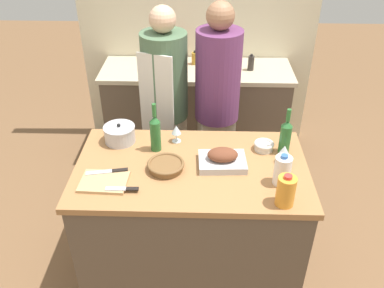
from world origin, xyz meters
name	(u,v)px	position (x,y,z in m)	size (l,w,h in m)	color
ground_plane	(191,266)	(0.00, 0.00, 0.00)	(12.00, 12.00, 0.00)	brown
kitchen_island	(191,221)	(0.00, 0.00, 0.47)	(1.44, 0.83, 0.94)	brown
back_counter	(196,112)	(0.00, 1.54, 0.46)	(1.78, 0.60, 0.92)	brown
back_wall	(198,20)	(0.00, 1.89, 1.27)	(2.28, 0.10, 2.55)	beige
roasting_pan	(222,159)	(0.19, 0.02, 0.98)	(0.30, 0.23, 0.12)	#BCBCC1
wicker_basket	(166,165)	(-0.15, -0.04, 0.96)	(0.23, 0.23, 0.05)	brown
cutting_board	(104,182)	(-0.50, -0.18, 0.94)	(0.28, 0.22, 0.02)	tan
stock_pot	(120,134)	(-0.49, 0.27, 0.99)	(0.21, 0.21, 0.14)	#B7B7BC
mixing_bowl	(264,146)	(0.47, 0.19, 0.97)	(0.13, 0.13, 0.06)	beige
juice_jug	(286,191)	(0.52, -0.33, 1.03)	(0.10, 0.10, 0.19)	orange
milk_jug	(282,170)	(0.53, -0.15, 1.03)	(0.10, 0.10, 0.20)	white
wine_bottle_green	(285,136)	(0.59, 0.17, 1.06)	(0.07, 0.07, 0.31)	#28662D
wine_bottle_dark	(155,132)	(-0.24, 0.17, 1.07)	(0.07, 0.07, 0.34)	#28662D
wine_glass_left	(176,130)	(-0.11, 0.28, 1.02)	(0.06, 0.06, 0.12)	silver
wine_glass_right	(284,151)	(0.57, 0.06, 1.02)	(0.06, 0.06, 0.12)	silver
knife_chef	(108,171)	(-0.49, -0.10, 0.96)	(0.25, 0.08, 0.01)	#B7B7BC
knife_paring	(123,189)	(-0.38, -0.26, 0.96)	(0.19, 0.03, 0.01)	#B7B7BC
stand_mixer	(170,55)	(-0.25, 1.53, 1.06)	(0.18, 0.14, 0.32)	#B22323
condiment_bottle_tall	(251,63)	(0.50, 1.52, 0.99)	(0.06, 0.06, 0.15)	#332D28
condiment_bottle_short	(195,58)	(-0.02, 1.64, 0.98)	(0.06, 0.06, 0.13)	#B28E2D
person_cook_aproned	(166,102)	(-0.23, 0.84, 0.93)	(0.36, 0.38, 1.69)	beige
person_cook_guest	(217,102)	(0.17, 0.80, 0.96)	(0.34, 0.34, 1.73)	beige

